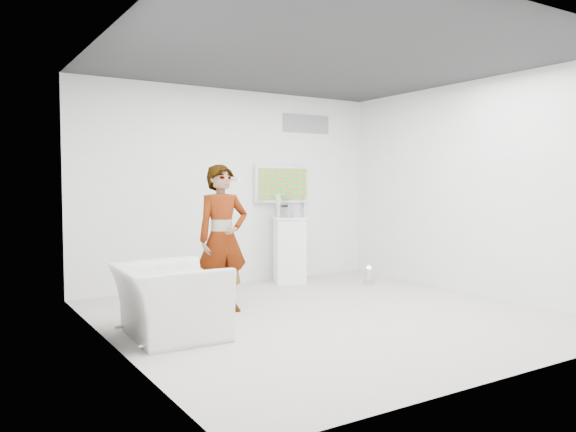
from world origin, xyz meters
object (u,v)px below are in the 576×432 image
object	(u,v)px
tv	(282,184)
floor_uplight	(369,276)
person	(223,239)
pedestal	(289,250)
armchair	(169,301)

from	to	relation	value
tv	floor_uplight	xyz separation A→B (m)	(0.86, -1.17, -1.41)
person	pedestal	bearing A→B (deg)	37.07
person	pedestal	world-z (taller)	person
person	pedestal	distance (m)	2.23
tv	pedestal	xyz separation A→B (m)	(-0.06, -0.33, -1.03)
pedestal	floor_uplight	size ratio (longest dim) A/B	3.69
armchair	person	bearing A→B (deg)	-50.54
tv	pedestal	distance (m)	1.08
floor_uplight	armchair	bearing A→B (deg)	-162.07
person	pedestal	xyz separation A→B (m)	(1.77, 1.30, -0.38)
armchair	floor_uplight	bearing A→B (deg)	-69.93
pedestal	tv	bearing A→B (deg)	80.00
armchair	tv	bearing A→B (deg)	-47.69
tv	floor_uplight	distance (m)	2.02
tv	person	xyz separation A→B (m)	(-1.83, -1.62, -0.66)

